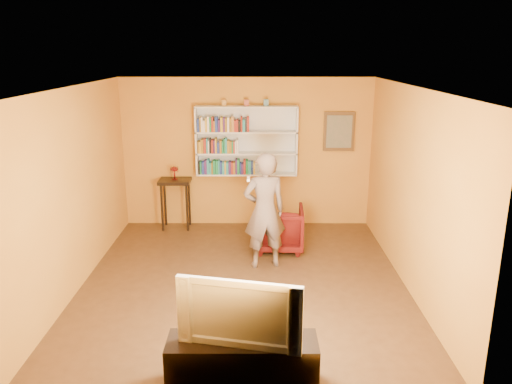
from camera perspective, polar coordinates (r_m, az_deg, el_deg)
room_shell at (r=6.75m, az=-1.48°, el=-2.56°), size 5.30×5.80×2.88m
bookshelf at (r=8.94m, az=-1.08°, el=5.89°), size 1.80×0.29×1.23m
books_row_lower at (r=8.95m, az=-3.36°, el=2.84°), size 1.01×0.19×0.27m
books_row_middle at (r=8.88m, az=-4.39°, el=5.23°), size 0.72×0.19×0.27m
books_row_upper at (r=8.81m, az=-3.75°, el=7.68°), size 0.91×0.19×0.26m
ornament_left at (r=8.81m, az=-3.67°, el=10.12°), size 0.07×0.07×0.10m
ornament_centre at (r=8.79m, az=-1.09°, el=10.16°), size 0.08×0.08×0.11m
ornament_right at (r=8.79m, az=1.16°, el=10.18°), size 0.08×0.08×0.12m
framed_painting at (r=9.08m, az=9.46°, el=6.83°), size 0.55×0.05×0.70m
console_table at (r=9.09m, az=-9.23°, el=0.45°), size 0.56×0.43×0.92m
ruby_lustre at (r=9.01m, az=-9.32°, el=2.47°), size 0.15×0.14×0.24m
armchair at (r=8.15m, az=2.66°, el=-4.14°), size 0.80×0.82×0.72m
person at (r=7.34m, az=0.99°, el=-2.16°), size 0.71×0.55×1.75m
game_remote at (r=6.86m, az=-0.87°, el=1.49°), size 0.04×0.15×0.04m
tv_cabinet at (r=5.06m, az=-1.57°, el=-19.03°), size 1.43×0.43×0.51m
television at (r=4.75m, az=-1.62°, el=-13.17°), size 1.17×0.39×0.67m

